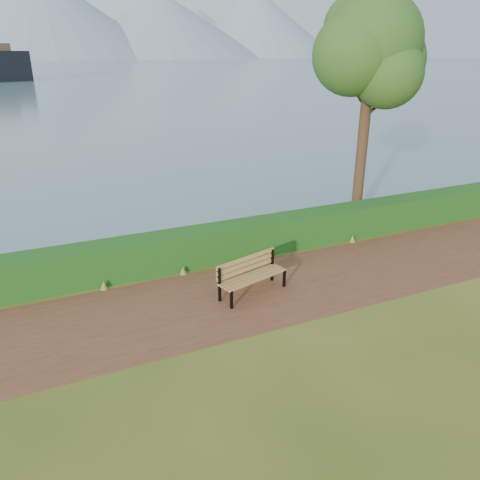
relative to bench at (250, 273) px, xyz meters
name	(u,v)px	position (x,y,z in m)	size (l,w,h in m)	color
ground	(253,300)	(-0.12, -0.38, -0.53)	(140.00, 140.00, 0.00)	#444E16
path	(247,294)	(-0.12, -0.08, -0.53)	(40.00, 3.40, 0.01)	#572E1D
hedge	(213,244)	(-0.12, 2.22, -0.03)	(32.00, 0.85, 1.00)	#1A4C15
water	(24,63)	(-0.12, 259.62, -0.53)	(700.00, 510.00, 0.00)	slate
mountains	(0,18)	(-9.29, 405.67, 27.16)	(585.00, 190.00, 70.00)	gray
bench	(250,273)	(0.00, 0.00, 0.00)	(1.92, 1.01, 0.93)	black
tree	(372,48)	(5.64, 3.20, 5.16)	(3.97, 3.29, 7.66)	#3A2318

